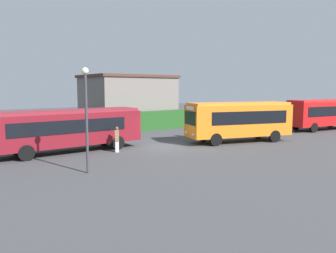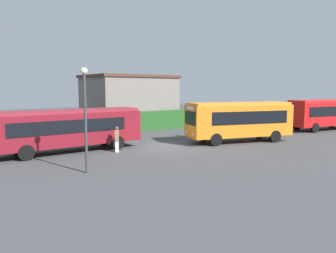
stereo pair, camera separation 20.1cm
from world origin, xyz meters
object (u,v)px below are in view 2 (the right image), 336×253
bus_maroon (69,128)px  bus_orange (239,119)px  person_right (194,127)px  bus_red (324,113)px  lamppost (85,108)px  person_center (117,139)px

bus_maroon → bus_orange: (12.91, -4.24, 0.16)m
bus_maroon → bus_orange: bus_orange is taller
bus_orange → person_right: bearing=-54.3°
bus_red → person_right: size_ratio=4.94×
bus_maroon → lamppost: size_ratio=1.89×
person_right → lamppost: bearing=111.1°
bus_maroon → bus_red: bus_red is taller
lamppost → bus_maroon: bearing=77.2°
bus_orange → person_center: bus_orange is taller
bus_orange → lamppost: lamppost is taller
bus_red → bus_orange: bearing=-169.7°
bus_maroon → person_center: bearing=-37.4°
lamppost → bus_orange: bearing=8.0°
bus_red → person_center: bus_red is taller
person_center → person_right: (8.94, 1.95, 0.03)m
bus_red → lamppost: 28.01m
person_center → bus_orange: bearing=-161.1°
bus_red → lamppost: lamppost is taller
bus_red → lamppost: size_ratio=1.65×
bus_orange → lamppost: (-14.34, -2.02, 1.57)m
bus_orange → lamppost: 14.57m
bus_orange → person_right: 4.45m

